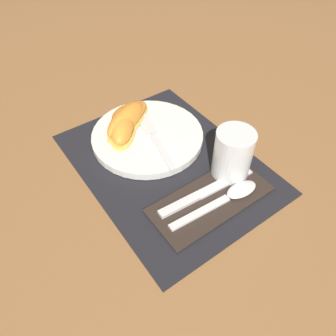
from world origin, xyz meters
TOP-DOWN VIEW (x-y plane):
  - ground_plane at (0.00, 0.00)m, footprint 3.00×3.00m
  - placemat at (0.00, 0.00)m, footprint 0.43×0.32m
  - plate at (-0.08, 0.01)m, footprint 0.24×0.24m
  - juice_glass at (0.10, 0.08)m, footprint 0.07×0.07m
  - napkin at (0.13, 0.01)m, footprint 0.10×0.23m
  - knife at (0.11, 0.01)m, footprint 0.03×0.21m
  - spoon at (0.14, 0.04)m, footprint 0.04×0.19m
  - fork at (-0.06, 0.01)m, footprint 0.19×0.06m
  - citrus_wedge_0 at (-0.15, 0.01)m, footprint 0.05×0.10m
  - citrus_wedge_1 at (-0.14, -0.01)m, footprint 0.10×0.14m
  - citrus_wedge_2 at (-0.13, -0.02)m, footprint 0.11×0.14m
  - citrus_wedge_3 at (-0.12, -0.04)m, footprint 0.13×0.12m

SIDE VIEW (x-z plane):
  - ground_plane at x=0.00m, z-range 0.00..0.00m
  - placemat at x=0.00m, z-range 0.00..0.00m
  - napkin at x=0.13m, z-range 0.00..0.01m
  - knife at x=0.11m, z-range 0.01..0.01m
  - spoon at x=0.14m, z-range 0.01..0.02m
  - plate at x=-0.08m, z-range 0.00..0.02m
  - fork at x=-0.06m, z-range 0.02..0.02m
  - citrus_wedge_0 at x=-0.15m, z-range 0.02..0.05m
  - citrus_wedge_1 at x=-0.14m, z-range 0.02..0.05m
  - citrus_wedge_3 at x=-0.12m, z-range 0.02..0.06m
  - citrus_wedge_2 at x=-0.13m, z-range 0.02..0.06m
  - juice_glass at x=0.10m, z-range 0.00..0.10m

